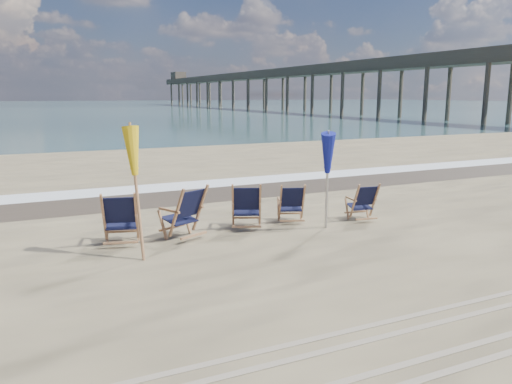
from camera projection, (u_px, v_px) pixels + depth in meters
ocean at (41, 106)px, 122.36m from camera, size 400.00×400.00×0.00m
surf_foam at (175, 186)px, 15.79m from camera, size 200.00×1.40×0.01m
wet_sand_strip at (189, 195)px, 14.46m from camera, size 200.00×2.60×0.00m
tire_tracks at (433, 339)px, 5.91m from camera, size 80.00×1.30×0.01m
beach_chair_0 at (137, 218)px, 9.50m from camera, size 0.86×0.93×1.08m
beach_chair_1 at (200, 210)px, 10.11m from camera, size 0.97×1.02×1.11m
beach_chair_2 at (260, 206)px, 10.61m from camera, size 0.91×0.95×1.04m
beach_chair_3 at (303, 203)px, 11.16m from camera, size 0.79×0.83×0.92m
beach_chair_4 at (375, 202)px, 11.39m from camera, size 0.67×0.73×0.91m
umbrella_yellow at (136, 158)px, 8.56m from camera, size 0.30×0.30×2.32m
umbrella_blue at (328, 155)px, 10.32m from camera, size 0.30×0.30×2.15m
fishing_pier at (280, 84)px, 89.08m from camera, size 4.40×140.00×9.30m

